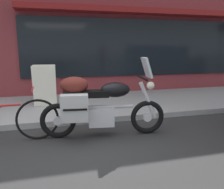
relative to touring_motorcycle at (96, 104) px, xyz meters
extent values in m
plane|color=#2D2D2D|center=(-0.51, -0.40, -0.60)|extent=(80.00, 80.00, 0.00)
cube|color=maroon|center=(5.04, 3.56, 2.27)|extent=(19.10, 0.35, 5.73)
cube|color=black|center=(5.04, 3.36, 0.95)|extent=(13.37, 0.06, 1.80)
cube|color=maroon|center=(5.04, 3.14, 2.05)|extent=(13.37, 0.60, 0.16)
torus|color=black|center=(0.92, -0.07, -0.29)|extent=(0.62, 0.16, 0.62)
cylinder|color=silver|center=(0.92, -0.07, -0.29)|extent=(0.17, 0.08, 0.16)
torus|color=black|center=(-0.66, 0.11, -0.29)|extent=(0.62, 0.16, 0.62)
cylinder|color=silver|center=(-0.66, 0.11, -0.29)|extent=(0.17, 0.08, 0.16)
cube|color=silver|center=(0.08, 0.02, -0.24)|extent=(0.47, 0.35, 0.32)
cylinder|color=silver|center=(0.13, 0.02, -0.07)|extent=(1.03, 0.18, 0.06)
ellipsoid|color=black|center=(0.33, 0.00, 0.23)|extent=(0.55, 0.34, 0.26)
cube|color=black|center=(-0.08, 0.04, 0.17)|extent=(0.62, 0.31, 0.11)
cube|color=black|center=(-0.41, 0.08, 0.15)|extent=(0.30, 0.25, 0.18)
cylinder|color=silver|center=(0.92, -0.07, 0.03)|extent=(0.35, 0.11, 0.67)
cylinder|color=black|center=(0.80, -0.06, 0.43)|extent=(0.11, 0.62, 0.04)
cube|color=silver|center=(0.88, -0.07, 0.61)|extent=(0.19, 0.34, 0.35)
sphere|color=#EAEACC|center=(0.96, -0.08, 0.29)|extent=(0.14, 0.14, 0.14)
cube|color=#B4B4B4|center=(-0.39, -0.16, -0.01)|extent=(0.46, 0.25, 0.44)
cube|color=black|center=(-0.39, -0.27, -0.01)|extent=(0.37, 0.06, 0.03)
ellipsoid|color=#591E19|center=(-0.36, 0.08, 0.33)|extent=(0.51, 0.37, 0.28)
torus|color=black|center=(-0.99, 0.12, -0.24)|extent=(0.71, 0.06, 0.71)
cylinder|color=#B22323|center=(-1.53, 0.11, 0.04)|extent=(0.60, 0.05, 0.04)
cylinder|color=#B22323|center=(-1.04, 0.12, 0.28)|extent=(0.04, 0.48, 0.03)
cube|color=silver|center=(-0.92, 1.91, 0.03)|extent=(0.55, 0.21, 1.01)
cube|color=silver|center=(-0.92, 2.13, 0.03)|extent=(0.55, 0.21, 1.01)
camera|label=1|loc=(-0.68, -3.74, 0.94)|focal=36.30mm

